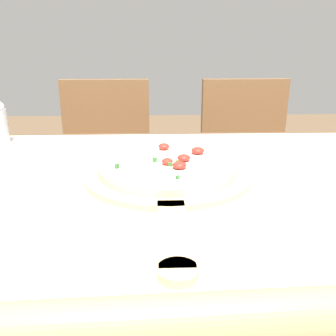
{
  "coord_description": "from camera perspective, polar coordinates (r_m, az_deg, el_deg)",
  "views": [
    {
      "loc": [
        -0.06,
        -0.62,
        1.01
      ],
      "look_at": [
        -0.03,
        0.05,
        0.78
      ],
      "focal_mm": 38.0,
      "sensor_mm": 36.0,
      "label": 1
    }
  ],
  "objects": [
    {
      "name": "pizza_peel",
      "position": [
        0.71,
        -0.02,
        -1.65
      ],
      "size": [
        0.34,
        0.54,
        0.01
      ],
      "color": "#D6B784",
      "rests_on": "towel_cloth"
    },
    {
      "name": "rolling_pin",
      "position": [
        0.35,
        0.31,
        -23.12
      ],
      "size": [
        0.49,
        0.06,
        0.05
      ],
      "rotation": [
        0.0,
        0.0,
        0.04
      ],
      "color": "tan",
      "rests_on": "towel_cloth"
    },
    {
      "name": "chair_right",
      "position": [
        1.61,
        12.4,
        0.14
      ],
      "size": [
        0.41,
        0.41,
        0.88
      ],
      "rotation": [
        0.0,
        0.0,
        0.03
      ],
      "color": "brown",
      "rests_on": "ground_plane"
    },
    {
      "name": "pizza",
      "position": [
        0.73,
        -0.05,
        0.39
      ],
      "size": [
        0.28,
        0.28,
        0.03
      ],
      "color": "beige",
      "rests_on": "pizza_peel"
    },
    {
      "name": "chair_left",
      "position": [
        1.57,
        -9.87,
        -0.12
      ],
      "size": [
        0.4,
        0.4,
        0.88
      ],
      "rotation": [
        0.0,
        0.0,
        0.01
      ],
      "color": "brown",
      "rests_on": "ground_plane"
    },
    {
      "name": "dining_table",
      "position": [
        0.72,
        2.95,
        -11.56
      ],
      "size": [
        1.3,
        1.01,
        0.75
      ],
      "color": "brown",
      "rests_on": "ground_plane"
    },
    {
      "name": "towel_cloth",
      "position": [
        0.67,
        3.1,
        -3.88
      ],
      "size": [
        1.22,
        0.93,
        0.0
      ],
      "color": "silver",
      "rests_on": "dining_table"
    }
  ]
}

